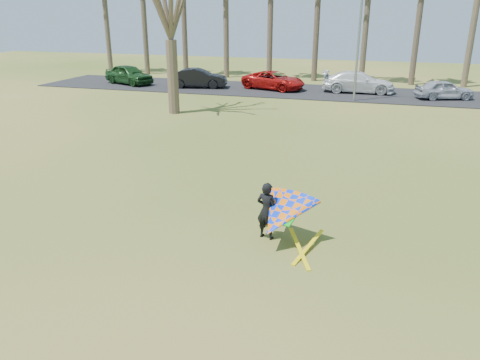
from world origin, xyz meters
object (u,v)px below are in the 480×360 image
(car_4, at_px, (444,90))
(car_1, at_px, (198,78))
(car_3, at_px, (359,82))
(car_2, at_px, (274,80))
(kite_flyer, at_px, (280,214))
(streetlight, at_px, (362,32))
(car_0, at_px, (129,74))

(car_4, bearing_deg, car_1, 71.70)
(car_3, bearing_deg, car_4, -102.29)
(car_2, bearing_deg, car_4, -75.54)
(car_3, bearing_deg, kite_flyer, 177.69)
(car_2, height_order, car_4, car_2)
(car_4, distance_m, kite_flyer, 24.60)
(car_3, height_order, car_4, car_3)
(car_4, bearing_deg, streetlight, 93.54)
(streetlight, xyz_separation_m, car_3, (-0.10, 3.44, -3.65))
(car_2, height_order, car_3, car_3)
(kite_flyer, bearing_deg, car_1, 116.10)
(car_2, relative_size, kite_flyer, 2.04)
(car_1, bearing_deg, streetlight, -111.70)
(car_2, bearing_deg, car_3, -68.56)
(car_0, xyz_separation_m, car_3, (18.28, 1.11, -0.02))
(car_3, distance_m, kite_flyer, 24.93)
(car_4, xyz_separation_m, kite_flyer, (-6.30, -23.78, 0.14))
(car_2, xyz_separation_m, car_3, (6.31, 0.36, 0.08))
(streetlight, distance_m, car_0, 18.89)
(car_2, relative_size, car_4, 1.29)
(car_3, distance_m, car_4, 5.88)
(car_0, distance_m, car_1, 6.15)
(car_2, xyz_separation_m, car_4, (12.07, -0.78, -0.03))
(car_4, relative_size, kite_flyer, 1.59)
(car_4, bearing_deg, kite_flyer, 146.59)
(car_0, bearing_deg, car_1, -68.57)
(car_2, bearing_deg, car_1, 116.58)
(car_0, distance_m, car_3, 18.32)
(car_0, xyz_separation_m, car_4, (24.05, -0.03, -0.13))
(car_1, xyz_separation_m, car_3, (12.14, 1.23, 0.02))
(streetlight, height_order, car_0, streetlight)
(car_4, height_order, kite_flyer, kite_flyer)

